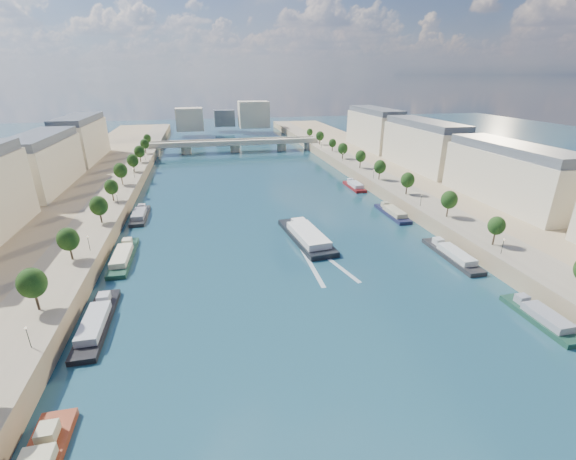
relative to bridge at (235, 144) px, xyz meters
name	(u,v)px	position (x,y,z in m)	size (l,w,h in m)	color
ground	(267,216)	(0.00, -131.02, -5.08)	(700.00, 700.00, 0.00)	#0C2A38
quay_left	(51,225)	(-72.00, -131.02, -2.58)	(44.00, 520.00, 5.00)	#9E8460
quay_right	(444,197)	(72.00, -131.02, -2.58)	(44.00, 520.00, 5.00)	#9E8460
pave_left	(98,215)	(-57.00, -131.02, -0.03)	(14.00, 520.00, 0.10)	gray
pave_right	(410,194)	(57.00, -131.02, -0.03)	(14.00, 520.00, 0.10)	gray
trees_left	(103,197)	(-55.00, -129.02, 5.39)	(4.80, 268.80, 8.26)	#382B1E
trees_right	(395,174)	(55.00, -121.02, 5.39)	(4.80, 268.80, 8.26)	#382B1E
lamps_left	(105,216)	(-52.50, -141.02, 2.70)	(0.36, 200.36, 4.28)	black
lamps_right	(395,184)	(52.50, -126.02, 2.70)	(0.36, 200.36, 4.28)	black
buildings_left	(11,177)	(-85.00, -119.02, 11.37)	(16.00, 226.00, 23.20)	#C0B094
buildings_right	(460,156)	(85.00, -119.02, 11.37)	(16.00, 226.00, 23.20)	#C0B094
skyline	(229,116)	(3.19, 88.50, 9.57)	(79.00, 42.00, 22.00)	#C0B094
bridge	(235,144)	(0.00, 0.00, 0.00)	(112.00, 12.00, 8.15)	#C1B79E
tour_barge	(306,236)	(8.41, -154.98, -3.86)	(12.07, 31.62, 4.19)	black
wake	(322,263)	(8.41, -171.51, -5.06)	(10.73, 26.02, 0.04)	silver
moored_barges_left	(96,324)	(-45.50, -189.60, -4.24)	(5.00, 150.31, 3.60)	#1C1C3D
moored_barges_right	(455,257)	(45.50, -177.62, -4.24)	(5.00, 164.72, 3.60)	black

